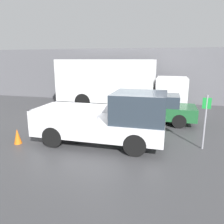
# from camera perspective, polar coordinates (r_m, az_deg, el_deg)

# --- Properties ---
(ground_plane) EXTENTS (60.00, 60.00, 0.00)m
(ground_plane) POSITION_cam_1_polar(r_m,az_deg,el_deg) (8.89, 4.38, -8.13)
(ground_plane) COLOR #3D3D3F
(building_wall) EXTENTS (28.00, 0.15, 4.11)m
(building_wall) POSITION_cam_1_polar(r_m,az_deg,el_deg) (17.22, 10.01, 9.27)
(building_wall) COLOR #56565B
(building_wall) RESTS_ON ground
(pickup_truck) EXTENTS (5.10, 2.06, 2.10)m
(pickup_truck) POSITION_cam_1_polar(r_m,az_deg,el_deg) (8.54, -0.11, -2.06)
(pickup_truck) COLOR silver
(pickup_truck) RESTS_ON ground
(car) EXTENTS (4.44, 1.83, 1.50)m
(car) POSITION_cam_1_polar(r_m,az_deg,el_deg) (11.86, 10.67, 1.09)
(car) COLOR #1E592D
(car) RESTS_ON ground
(delivery_truck) EXTENTS (8.56, 2.59, 3.28)m
(delivery_truck) POSITION_cam_1_polar(r_m,az_deg,el_deg) (15.06, 0.95, 7.86)
(delivery_truck) COLOR white
(delivery_truck) RESTS_ON ground
(parking_sign) EXTENTS (0.30, 0.07, 2.05)m
(parking_sign) POSITION_cam_1_polar(r_m,az_deg,el_deg) (8.66, 23.16, -1.69)
(parking_sign) COLOR gray
(parking_sign) RESTS_ON ground
(newspaper_box) EXTENTS (0.45, 0.40, 1.02)m
(newspaper_box) POSITION_cam_1_polar(r_m,az_deg,el_deg) (18.45, -8.21, 4.78)
(newspaper_box) COLOR red
(newspaper_box) RESTS_ON ground
(traffic_cone) EXTENTS (0.31, 0.31, 0.61)m
(traffic_cone) POSITION_cam_1_polar(r_m,az_deg,el_deg) (9.52, -23.46, -5.84)
(traffic_cone) COLOR orange
(traffic_cone) RESTS_ON ground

